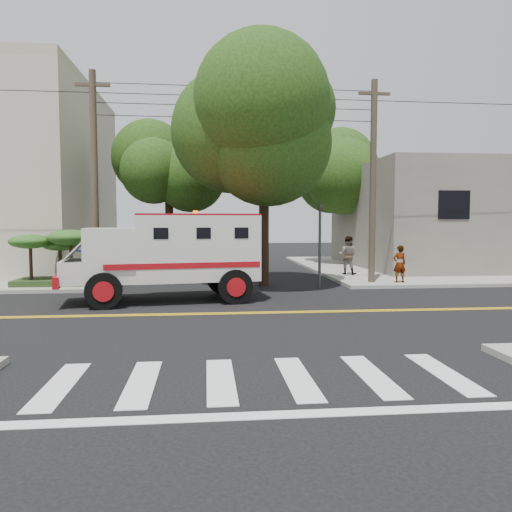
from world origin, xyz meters
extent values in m
plane|color=black|center=(0.00, 0.00, 0.00)|extent=(100.00, 100.00, 0.00)
cube|color=gray|center=(13.50, 13.50, 0.07)|extent=(17.00, 17.00, 0.15)
cube|color=#626054|center=(15.00, 14.00, 3.15)|extent=(14.00, 12.00, 6.00)
cylinder|color=#382D23|center=(-5.60, 6.00, 4.50)|extent=(0.28, 0.28, 9.00)
cylinder|color=#382D23|center=(6.30, 6.20, 4.50)|extent=(0.28, 0.28, 9.00)
cylinder|color=black|center=(1.50, 6.50, 3.50)|extent=(0.44, 0.44, 7.00)
sphere|color=#12340E|center=(1.50, 6.50, 7.00)|extent=(5.32, 5.32, 5.32)
sphere|color=#12340E|center=(2.64, 5.74, 7.57)|extent=(4.56, 4.56, 4.56)
cylinder|color=black|center=(-3.00, 12.00, 2.80)|extent=(0.44, 0.44, 5.60)
sphere|color=#12340E|center=(-3.00, 12.00, 5.60)|extent=(3.92, 3.92, 3.92)
sphere|color=#12340E|center=(-2.16, 11.44, 6.02)|extent=(3.36, 3.36, 3.36)
cylinder|color=black|center=(8.50, 16.00, 2.97)|extent=(0.44, 0.44, 5.95)
sphere|color=#12340E|center=(8.50, 16.00, 5.95)|extent=(4.20, 4.20, 4.20)
sphere|color=#12340E|center=(9.40, 15.40, 6.40)|extent=(3.60, 3.60, 3.60)
cylinder|color=#3F3F42|center=(3.80, 5.60, 1.80)|extent=(0.12, 0.12, 3.60)
imported|color=#3F3F42|center=(3.80, 5.60, 3.15)|extent=(0.15, 0.18, 0.90)
cylinder|color=#3F3F42|center=(-6.20, 6.20, 1.00)|extent=(0.06, 0.06, 2.00)
cube|color=#0C33A5|center=(-6.20, 6.14, 1.80)|extent=(0.45, 0.03, 0.45)
cube|color=#1E3314|center=(-7.50, 6.80, 0.27)|extent=(3.20, 2.00, 0.24)
cylinder|color=black|center=(-8.40, 6.50, 1.15)|extent=(0.14, 0.14, 1.52)
ellipsoid|color=#1F4B16|center=(-8.40, 6.50, 2.00)|extent=(1.73, 1.73, 0.60)
cylinder|color=black|center=(-7.40, 7.20, 1.07)|extent=(0.14, 0.14, 1.36)
ellipsoid|color=#1F4B16|center=(-7.40, 7.20, 1.83)|extent=(1.55, 1.55, 0.54)
cylinder|color=black|center=(-6.70, 6.30, 1.23)|extent=(0.14, 0.14, 1.68)
ellipsoid|color=#1F4B16|center=(-6.70, 6.30, 2.17)|extent=(1.91, 1.91, 0.66)
cube|color=silver|center=(-1.41, 2.83, 1.91)|extent=(4.58, 3.11, 2.29)
cube|color=silver|center=(-4.32, 2.39, 1.69)|extent=(2.08, 2.63, 1.85)
cube|color=black|center=(-5.16, 2.27, 2.18)|extent=(0.34, 1.84, 0.76)
cube|color=silver|center=(-5.46, 2.23, 1.14)|extent=(1.29, 2.30, 0.76)
cube|color=#9A0B12|center=(-6.00, 2.15, 0.87)|extent=(0.54, 2.35, 0.38)
cube|color=#9A0B12|center=(-1.41, 2.83, 3.09)|extent=(4.58, 3.11, 0.07)
cylinder|color=black|center=(-4.36, 1.16, 0.60)|extent=(1.24, 0.52, 1.20)
cylinder|color=black|center=(-4.72, 3.57, 0.60)|extent=(1.24, 0.52, 1.20)
cylinder|color=black|center=(-0.05, 1.80, 0.60)|extent=(1.24, 0.52, 1.20)
cylinder|color=black|center=(-0.41, 4.21, 0.60)|extent=(1.24, 0.52, 1.20)
imported|color=gray|center=(7.45, 5.85, 0.97)|extent=(0.63, 0.44, 1.65)
imported|color=gray|center=(6.14, 9.43, 1.12)|extent=(1.19, 1.11, 1.94)
camera|label=1|loc=(-1.05, -15.29, 2.86)|focal=35.00mm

